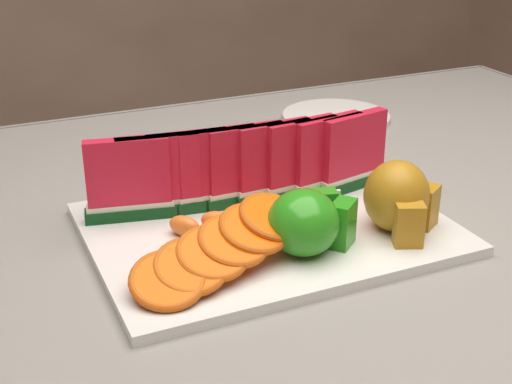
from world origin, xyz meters
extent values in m
cube|color=#462519|center=(0.00, 0.00, 0.73)|extent=(1.40, 0.90, 0.03)
cube|color=#462519|center=(0.64, 0.39, 0.36)|extent=(0.06, 0.06, 0.72)
cube|color=slate|center=(0.00, 0.00, 0.75)|extent=(1.52, 1.02, 0.01)
cube|color=slate|center=(0.00, 0.51, 0.66)|extent=(1.52, 0.01, 0.20)
cube|color=silver|center=(0.02, 0.00, 0.76)|extent=(0.40, 0.30, 0.01)
ellipsoid|color=#30880E|center=(0.02, -0.08, 0.80)|extent=(0.09, 0.09, 0.07)
cube|color=#30880E|center=(0.07, -0.08, 0.80)|extent=(0.04, 0.04, 0.05)
cube|color=beige|center=(0.07, -0.08, 0.80)|extent=(0.03, 0.02, 0.05)
cube|color=#30880E|center=(0.06, -0.05, 0.80)|extent=(0.04, 0.03, 0.05)
cube|color=beige|center=(0.07, -0.05, 0.80)|extent=(0.03, 0.01, 0.05)
ellipsoid|color=#B8981C|center=(0.14, -0.07, 0.81)|extent=(0.08, 0.08, 0.08)
cube|color=#B8981C|center=(0.13, -0.11, 0.79)|extent=(0.04, 0.03, 0.05)
cube|color=#B8981C|center=(0.18, -0.08, 0.79)|extent=(0.04, 0.03, 0.05)
cylinder|color=silver|center=(0.30, 0.32, 0.76)|extent=(0.21, 0.21, 0.01)
cube|color=silver|center=(-0.11, 0.22, 0.76)|extent=(0.03, 0.17, 0.00)
cube|color=silver|center=(-0.11, 0.31, 0.76)|extent=(0.01, 0.04, 0.00)
cube|color=silver|center=(-0.11, 0.31, 0.76)|extent=(0.01, 0.04, 0.00)
cube|color=silver|center=(-0.10, 0.31, 0.76)|extent=(0.01, 0.04, 0.00)
cube|color=#0D370A|center=(-0.12, 0.08, 0.78)|extent=(0.11, 0.04, 0.01)
cube|color=silver|center=(-0.12, 0.08, 0.79)|extent=(0.10, 0.04, 0.01)
cube|color=red|center=(-0.12, 0.08, 0.83)|extent=(0.10, 0.04, 0.08)
cube|color=#0D370A|center=(-0.09, 0.07, 0.78)|extent=(0.11, 0.04, 0.01)
cube|color=silver|center=(-0.09, 0.07, 0.79)|extent=(0.10, 0.03, 0.01)
cube|color=red|center=(-0.09, 0.07, 0.83)|extent=(0.10, 0.03, 0.08)
cube|color=#0D370A|center=(-0.05, 0.07, 0.78)|extent=(0.11, 0.03, 0.01)
cube|color=silver|center=(-0.05, 0.07, 0.79)|extent=(0.10, 0.03, 0.01)
cube|color=red|center=(-0.05, 0.07, 0.83)|extent=(0.10, 0.03, 0.08)
cube|color=#0D370A|center=(-0.02, 0.06, 0.78)|extent=(0.11, 0.03, 0.01)
cube|color=silver|center=(-0.02, 0.06, 0.79)|extent=(0.10, 0.02, 0.01)
cube|color=red|center=(-0.02, 0.06, 0.83)|extent=(0.10, 0.02, 0.08)
cube|color=#0D370A|center=(0.02, 0.06, 0.78)|extent=(0.10, 0.02, 0.01)
cube|color=silver|center=(0.02, 0.06, 0.79)|extent=(0.10, 0.02, 0.01)
cube|color=red|center=(0.02, 0.06, 0.83)|extent=(0.10, 0.02, 0.08)
cube|color=#0D370A|center=(0.05, 0.06, 0.78)|extent=(0.11, 0.03, 0.01)
cube|color=silver|center=(0.05, 0.06, 0.79)|extent=(0.10, 0.02, 0.01)
cube|color=red|center=(0.05, 0.06, 0.83)|extent=(0.10, 0.02, 0.08)
cube|color=#0D370A|center=(0.09, 0.05, 0.78)|extent=(0.11, 0.03, 0.01)
cube|color=silver|center=(0.09, 0.05, 0.79)|extent=(0.10, 0.03, 0.01)
cube|color=red|center=(0.09, 0.05, 0.83)|extent=(0.10, 0.03, 0.08)
cube|color=#0D370A|center=(0.12, 0.05, 0.78)|extent=(0.11, 0.04, 0.01)
cube|color=silver|center=(0.12, 0.05, 0.79)|extent=(0.10, 0.03, 0.01)
cube|color=red|center=(0.12, 0.05, 0.83)|extent=(0.10, 0.03, 0.08)
cube|color=#0D370A|center=(0.16, 0.05, 0.78)|extent=(0.11, 0.04, 0.01)
cube|color=silver|center=(0.16, 0.05, 0.79)|extent=(0.10, 0.04, 0.01)
cube|color=red|center=(0.16, 0.05, 0.83)|extent=(0.10, 0.04, 0.08)
cylinder|color=#E23100|center=(-0.13, -0.10, 0.79)|extent=(0.08, 0.08, 0.03)
torus|color=#C7500D|center=(-0.13, -0.10, 0.79)|extent=(0.09, 0.09, 0.03)
cylinder|color=#E23100|center=(-0.11, -0.09, 0.79)|extent=(0.07, 0.07, 0.03)
torus|color=#C7500D|center=(-0.11, -0.09, 0.79)|extent=(0.08, 0.08, 0.03)
cylinder|color=#E23100|center=(-0.08, -0.08, 0.80)|extent=(0.07, 0.07, 0.03)
torus|color=#C7500D|center=(-0.08, -0.08, 0.80)|extent=(0.08, 0.08, 0.03)
cylinder|color=#E23100|center=(-0.06, -0.08, 0.80)|extent=(0.08, 0.07, 0.03)
torus|color=#C7500D|center=(-0.06, -0.08, 0.80)|extent=(0.09, 0.08, 0.03)
cylinder|color=#E23100|center=(-0.03, -0.07, 0.80)|extent=(0.08, 0.08, 0.03)
torus|color=#C7500D|center=(-0.03, -0.07, 0.80)|extent=(0.09, 0.09, 0.03)
cylinder|color=#E23100|center=(0.00, -0.06, 0.81)|extent=(0.09, 0.09, 0.03)
torus|color=#C7500D|center=(0.00, -0.06, 0.81)|extent=(0.10, 0.10, 0.03)
cylinder|color=#E23100|center=(-0.10, 0.12, 0.78)|extent=(0.07, 0.07, 0.03)
torus|color=#C7500D|center=(-0.10, 0.12, 0.78)|extent=(0.08, 0.08, 0.03)
cylinder|color=#E23100|center=(-0.05, 0.12, 0.79)|extent=(0.08, 0.08, 0.03)
torus|color=#C7500D|center=(-0.05, 0.12, 0.79)|extent=(0.09, 0.08, 0.03)
cylinder|color=#E23100|center=(0.00, 0.12, 0.79)|extent=(0.08, 0.08, 0.03)
torus|color=#C7500D|center=(0.00, 0.12, 0.79)|extent=(0.09, 0.09, 0.03)
cylinder|color=#E23100|center=(0.04, 0.12, 0.79)|extent=(0.09, 0.09, 0.03)
torus|color=#C7500D|center=(0.04, 0.12, 0.79)|extent=(0.10, 0.10, 0.03)
ellipsoid|color=#FE5C02|center=(-0.08, 0.01, 0.78)|extent=(0.04, 0.04, 0.02)
ellipsoid|color=#FE5C02|center=(-0.04, 0.00, 0.78)|extent=(0.04, 0.04, 0.02)
ellipsoid|color=#FE5C02|center=(-0.02, -0.01, 0.78)|extent=(0.04, 0.04, 0.02)
ellipsoid|color=#FE5C02|center=(0.00, 0.00, 0.78)|extent=(0.04, 0.02, 0.02)
ellipsoid|color=#FE5C02|center=(0.02, 0.00, 0.78)|extent=(0.04, 0.03, 0.02)
ellipsoid|color=#FE5C02|center=(0.04, 0.00, 0.78)|extent=(0.03, 0.04, 0.02)
ellipsoid|color=#FE5C02|center=(0.07, 0.00, 0.78)|extent=(0.04, 0.04, 0.02)
camera|label=1|loc=(-0.30, -0.66, 1.14)|focal=50.00mm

